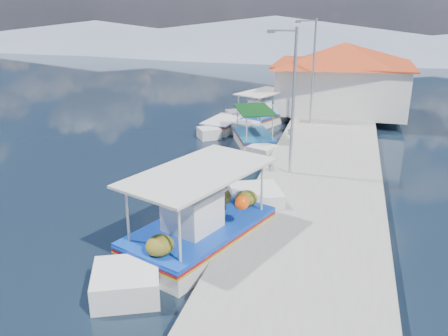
# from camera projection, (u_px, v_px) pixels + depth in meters

# --- Properties ---
(ground) EXTENTS (160.00, 160.00, 0.00)m
(ground) POSITION_uv_depth(u_px,v_px,m) (172.00, 190.00, 19.59)
(ground) COLOR black
(ground) RESTS_ON ground
(quay) EXTENTS (5.00, 44.00, 0.50)m
(quay) POSITION_uv_depth(u_px,v_px,m) (326.00, 153.00, 23.50)
(quay) COLOR #9E9C94
(quay) RESTS_ON ground
(bollards) EXTENTS (0.20, 17.20, 0.30)m
(bollards) POSITION_uv_depth(u_px,v_px,m) (282.00, 146.00, 23.20)
(bollards) COLOR #A5A8AD
(bollards) RESTS_ON quay
(main_caique) EXTENTS (4.60, 8.25, 2.91)m
(main_caique) POSITION_uv_depth(u_px,v_px,m) (200.00, 231.00, 14.93)
(main_caique) COLOR white
(main_caique) RESTS_ON ground
(caique_green_canopy) EXTENTS (3.25, 5.39, 2.20)m
(caique_green_canopy) POSITION_uv_depth(u_px,v_px,m) (255.00, 139.00, 25.62)
(caique_green_canopy) COLOR white
(caique_green_canopy) RESTS_ON ground
(caique_blue_hull) EXTENTS (2.26, 5.57, 1.00)m
(caique_blue_hull) POSITION_uv_depth(u_px,v_px,m) (224.00, 125.00, 28.58)
(caique_blue_hull) COLOR white
(caique_blue_hull) RESTS_ON ground
(caique_far) EXTENTS (3.63, 5.97, 2.29)m
(caique_far) POSITION_uv_depth(u_px,v_px,m) (262.00, 117.00, 29.86)
(caique_far) COLOR white
(caique_far) RESTS_ON ground
(harbor_building) EXTENTS (10.49, 10.49, 4.40)m
(harbor_building) POSITION_uv_depth(u_px,v_px,m) (343.00, 76.00, 30.75)
(harbor_building) COLOR white
(harbor_building) RESTS_ON quay
(lamp_post_near) EXTENTS (1.21, 0.14, 6.00)m
(lamp_post_near) POSITION_uv_depth(u_px,v_px,m) (291.00, 95.00, 18.99)
(lamp_post_near) COLOR #A5A8AD
(lamp_post_near) RESTS_ON quay
(lamp_post_far) EXTENTS (1.21, 0.14, 6.00)m
(lamp_post_far) POSITION_uv_depth(u_px,v_px,m) (312.00, 66.00, 27.17)
(lamp_post_far) COLOR #A5A8AD
(lamp_post_far) RESTS_ON quay
(mountain_ridge) EXTENTS (171.40, 96.00, 5.50)m
(mountain_ridge) POSITION_uv_depth(u_px,v_px,m) (354.00, 39.00, 68.15)
(mountain_ridge) COLOR gray
(mountain_ridge) RESTS_ON ground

